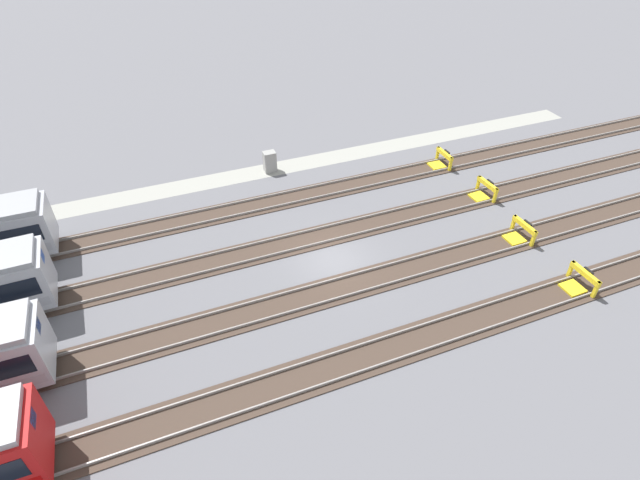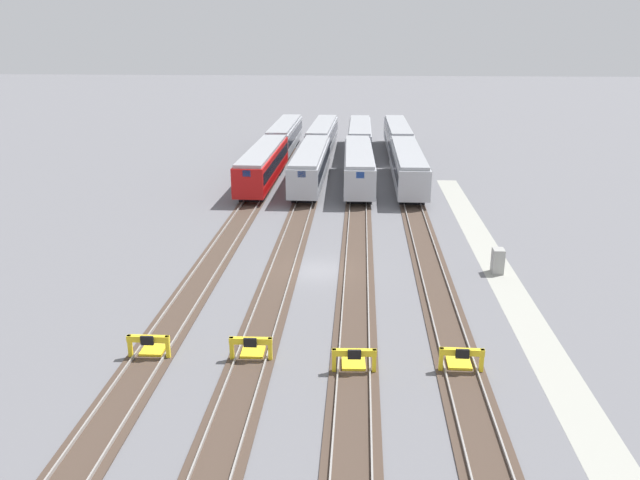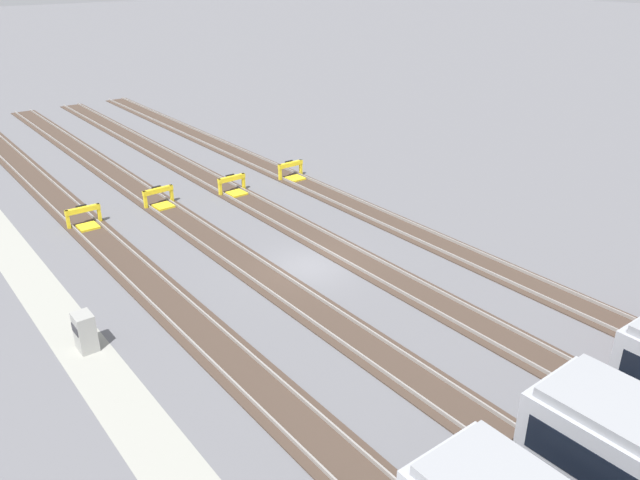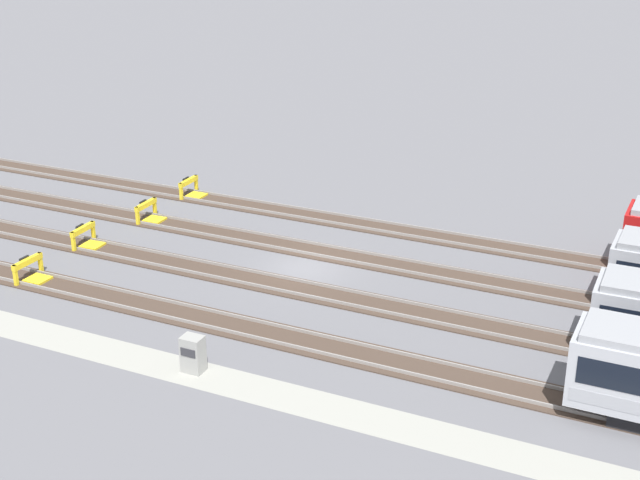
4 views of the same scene
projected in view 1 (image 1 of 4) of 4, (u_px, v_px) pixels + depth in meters
ground_plane at (334, 260)px, 29.65m from camera, size 400.00×400.00×0.00m
service_walkway at (275, 169)px, 38.06m from camera, size 54.00×2.00×0.01m
rail_track_nearest at (293, 198)px, 34.88m from camera, size 90.00×2.24×0.21m
rail_track_near_inner at (319, 237)px, 31.38m from camera, size 90.00×2.24×0.21m
rail_track_middle at (351, 286)px, 27.88m from camera, size 90.00×2.24×0.21m
rail_track_far_inner at (391, 349)px, 24.37m from camera, size 90.00×2.24×0.21m
bumper_stop_nearest_track at (441, 160)px, 38.08m from camera, size 1.35×2.00×1.22m
bumper_stop_near_inner_track at (484, 191)px, 34.67m from camera, size 1.38×2.01×1.22m
bumper_stop_middle_track at (520, 233)px, 30.94m from camera, size 1.36×2.01×1.22m
bumper_stop_far_inner_track at (579, 281)px, 27.47m from camera, size 1.35×2.00×1.22m
electrical_cabinet at (270, 162)px, 37.33m from camera, size 0.90×0.73×1.60m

